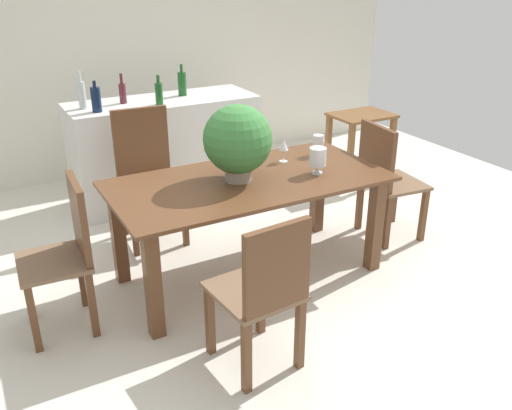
{
  "coord_description": "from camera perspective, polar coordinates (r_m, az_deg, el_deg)",
  "views": [
    {
      "loc": [
        -1.64,
        -3.11,
        2.1
      ],
      "look_at": [
        0.03,
        -0.08,
        0.56
      ],
      "focal_mm": 38.52,
      "sensor_mm": 36.0,
      "label": 1
    }
  ],
  "objects": [
    {
      "name": "wine_bottle_dark",
      "position": [
        4.95,
        -17.64,
        10.9
      ],
      "size": [
        0.06,
        0.06,
        0.32
      ],
      "color": "#B2BFB7",
      "rests_on": "kitchen_counter"
    },
    {
      "name": "wine_bottle_amber",
      "position": [
        4.81,
        -16.28,
        10.5
      ],
      "size": [
        0.08,
        0.08,
        0.26
      ],
      "color": "#0F1E38",
      "rests_on": "kitchen_counter"
    },
    {
      "name": "wine_bottle_clear",
      "position": [
        5.27,
        -7.68,
        12.41
      ],
      "size": [
        0.08,
        0.08,
        0.29
      ],
      "color": "#194C1E",
      "rests_on": "kitchen_counter"
    },
    {
      "name": "back_wall",
      "position": [
        5.99,
        -13.2,
        15.72
      ],
      "size": [
        6.4,
        0.1,
        2.6
      ],
      "primitive_type": "cube",
      "color": "beige",
      "rests_on": "ground"
    },
    {
      "name": "flower_centerpiece",
      "position": [
        3.63,
        -1.91,
        6.71
      ],
      "size": [
        0.46,
        0.46,
        0.52
      ],
      "color": "gray",
      "rests_on": "dining_table"
    },
    {
      "name": "chair_near_left",
      "position": [
        2.91,
        0.87,
        -8.76
      ],
      "size": [
        0.46,
        0.49,
        0.94
      ],
      "rotation": [
        0.0,
        0.0,
        3.23
      ],
      "color": "brown",
      "rests_on": "ground"
    },
    {
      "name": "chair_far_left",
      "position": [
        4.49,
        -11.32,
        3.68
      ],
      "size": [
        0.51,
        0.5,
        1.05
      ],
      "rotation": [
        0.0,
        0.0,
        -0.07
      ],
      "color": "brown",
      "rests_on": "ground"
    },
    {
      "name": "wine_bottle_tall",
      "position": [
        5.07,
        -13.69,
        11.3
      ],
      "size": [
        0.06,
        0.06,
        0.26
      ],
      "color": "#511E28",
      "rests_on": "kitchen_counter"
    },
    {
      "name": "crystal_vase_center_near",
      "position": [
        3.82,
        6.43,
        4.91
      ],
      "size": [
        0.12,
        0.12,
        0.19
      ],
      "color": "silver",
      "rests_on": "dining_table"
    },
    {
      "name": "wine_glass",
      "position": [
        4.04,
        2.89,
        6.15
      ],
      "size": [
        0.07,
        0.07,
        0.17
      ],
      "color": "silver",
      "rests_on": "dining_table"
    },
    {
      "name": "dining_table",
      "position": [
        3.79,
        -0.72,
        0.83
      ],
      "size": [
        1.89,
        0.94,
        0.74
      ],
      "color": "brown",
      "rests_on": "ground"
    },
    {
      "name": "ground_plane",
      "position": [
        4.09,
        -0.91,
        -6.87
      ],
      "size": [
        7.04,
        7.04,
        0.0
      ],
      "primitive_type": "plane",
      "color": "silver"
    },
    {
      "name": "crystal_vase_left",
      "position": [
        4.22,
        6.46,
        6.34
      ],
      "size": [
        0.09,
        0.09,
        0.15
      ],
      "color": "silver",
      "rests_on": "dining_table"
    },
    {
      "name": "kitchen_counter",
      "position": [
        5.28,
        -9.34,
        5.73
      ],
      "size": [
        1.72,
        0.63,
        0.95
      ],
      "primitive_type": "cube",
      "color": "silver",
      "rests_on": "ground"
    },
    {
      "name": "wine_bottle_green",
      "position": [
        4.95,
        -10.04,
        11.39
      ],
      "size": [
        0.07,
        0.07,
        0.26
      ],
      "color": "#194C1E",
      "rests_on": "kitchen_counter"
    },
    {
      "name": "chair_foot_end",
      "position": [
        4.49,
        13.22,
        2.98
      ],
      "size": [
        0.47,
        0.5,
        0.96
      ],
      "rotation": [
        0.0,
        0.0,
        1.47
      ],
      "color": "brown",
      "rests_on": "ground"
    },
    {
      "name": "side_table",
      "position": [
        5.69,
        10.8,
        7.41
      ],
      "size": [
        0.6,
        0.45,
        0.71
      ],
      "color": "brown",
      "rests_on": "ground"
    },
    {
      "name": "chair_head_end",
      "position": [
        3.47,
        -19.01,
        -4.3
      ],
      "size": [
        0.43,
        0.46,
        0.95
      ],
      "rotation": [
        0.0,
        0.0,
        -1.62
      ],
      "color": "brown",
      "rests_on": "ground"
    }
  ]
}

